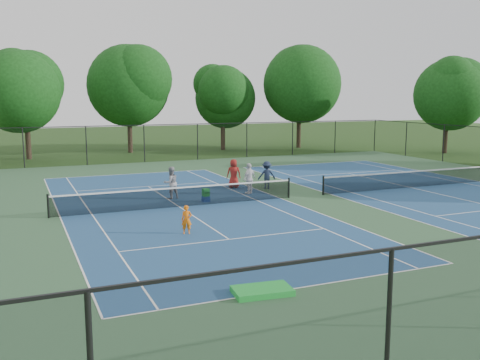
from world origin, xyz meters
name	(u,v)px	position (x,y,z in m)	size (l,w,h in m)	color
ground	(306,197)	(0.00, 0.00, 0.00)	(140.00, 140.00, 0.00)	#234716
court_pad	(306,196)	(0.00, 0.00, 0.00)	(36.00, 36.00, 0.01)	#305534
tennis_court_left	(179,205)	(-7.00, 0.00, 0.10)	(12.00, 23.83, 1.07)	navy
tennis_court_right	(411,186)	(7.00, 0.00, 0.10)	(12.00, 23.83, 1.07)	navy
perimeter_fence	(307,167)	(0.00, 0.00, 1.60)	(36.08, 36.08, 3.02)	black
tree_back_a	(25,87)	(-13.00, 24.00, 6.04)	(6.80, 6.80, 9.15)	#2D2116
tree_back_b	(128,82)	(-4.00, 26.00, 6.60)	(7.60, 7.60, 10.03)	#2D2116
tree_back_c	(223,94)	(5.00, 25.00, 5.48)	(6.00, 6.00, 8.40)	#2D2116
tree_back_d	(300,81)	(13.00, 24.00, 6.82)	(7.80, 7.80, 10.37)	#2D2116
tree_side_e	(448,90)	(23.00, 14.00, 5.81)	(6.60, 6.60, 8.87)	#2D2116
child_player	(187,220)	(-8.19, -4.95, 0.56)	(0.41, 0.27, 1.12)	orange
instructor	(171,183)	(-6.79, 2.19, 0.85)	(0.82, 0.64, 1.69)	#949496
bystander_a	(249,179)	(-2.47, 1.88, 0.85)	(0.99, 0.41, 1.70)	silver
bystander_b	(267,175)	(-0.88, 3.00, 0.80)	(1.03, 0.59, 1.59)	#1A253B
bystander_c	(234,173)	(-2.51, 4.03, 0.84)	(0.83, 0.54, 1.69)	maroon
ball_crate	(206,199)	(-5.39, 0.75, 0.14)	(0.34, 0.33, 0.29)	#16429C
ball_hopper	(206,192)	(-5.39, 0.75, 0.48)	(0.33, 0.28, 0.39)	green
green_tarp	(262,291)	(-8.24, -11.87, 0.09)	(1.58, 0.90, 0.16)	green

